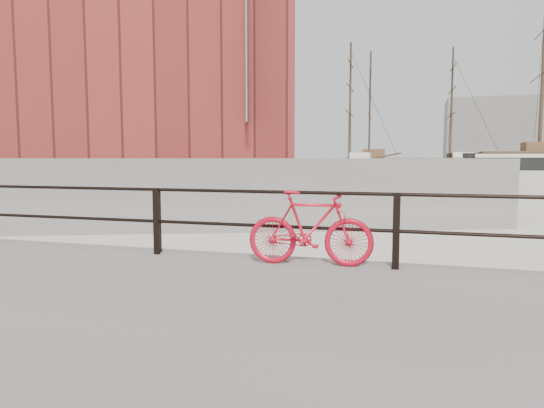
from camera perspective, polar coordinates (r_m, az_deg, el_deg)
The scene contains 11 objects.
far_quay at distance 86.76m, azimuth -8.38°, elevation 4.67°, with size 24.00×150.00×1.80m, color gray.
bicycle at distance 6.55m, azimuth 4.53°, elevation -2.84°, with size 1.69×0.25×1.02m, color red.
schooner_mid at distance 86.46m, azimuth 15.73°, elevation 3.93°, with size 29.31×12.40×21.05m, color silver, non-canonical shape.
schooner_left at distance 76.76m, azimuth 4.52°, elevation 3.97°, with size 26.83×12.20×20.14m, color beige, non-canonical shape.
workboat_near at distance 45.26m, azimuth -7.31°, elevation 3.01°, with size 12.25×4.08×7.00m, color black, non-canonical shape.
workboat_far at distance 63.86m, azimuth -13.65°, elevation 3.56°, with size 10.24×3.54×7.00m, color black, non-canonical shape.
apartment_mustard at distance 55.17m, azimuth -12.63°, elevation 16.81°, with size 22.00×15.00×22.20m, color #DFB64E.
apartment_cream at distance 77.65m, azimuth -10.41°, elevation 13.09°, with size 20.00×15.00×21.20m, color beige.
apartment_grey at distance 99.53m, azimuth -9.28°, elevation 11.95°, with size 22.00×15.00×23.20m, color #A0A09B.
apartment_brick at distance 122.27m, azimuth -8.52°, elevation 10.24°, with size 24.00×15.00×21.20m, color brown.
industrial_west at distance 148.60m, azimuth 25.93°, elevation 7.57°, with size 32.00×18.00×18.00m, color gray.
Camera 1 is at (-3.26, -6.59, 1.79)m, focal length 32.00 mm.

